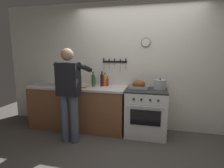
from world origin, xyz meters
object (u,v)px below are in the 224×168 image
at_px(person_cook, 69,90).
at_px(stove, 146,112).
at_px(bottle_dish_soap, 94,80).
at_px(bottle_vinegar, 80,80).
at_px(roasting_pan, 139,85).
at_px(bottle_olive_oil, 93,80).
at_px(cutting_board, 80,86).
at_px(bottle_cooking_oil, 105,80).
at_px(bottle_hot_sauce, 108,82).
at_px(stock_pot, 160,84).
at_px(bottle_wine_red, 102,80).

bearing_deg(person_cook, stove, -53.98).
bearing_deg(bottle_dish_soap, bottle_vinegar, -146.56).
bearing_deg(bottle_vinegar, roasting_pan, -3.46).
bearing_deg(stove, bottle_vinegar, 176.70).
bearing_deg(person_cook, bottle_dish_soap, 0.68).
bearing_deg(roasting_pan, bottle_olive_oil, 177.72).
distance_m(cutting_board, bottle_cooking_oil, 0.52).
distance_m(bottle_dish_soap, bottle_hot_sauce, 0.34).
distance_m(bottle_vinegar, bottle_hot_sauce, 0.58).
relative_size(bottle_olive_oil, bottle_vinegar, 1.13).
bearing_deg(bottle_cooking_oil, bottle_vinegar, -164.85).
bearing_deg(person_cook, bottle_vinegar, 18.56).
relative_size(stock_pot, bottle_cooking_oil, 0.86).
height_order(person_cook, bottle_wine_red, person_cook).
height_order(bottle_dish_soap, bottle_cooking_oil, bottle_cooking_oil).
xyz_separation_m(roasting_pan, bottle_vinegar, (-1.23, 0.07, 0.03)).
bearing_deg(roasting_pan, stock_pot, 12.02).
relative_size(stove, stock_pot, 3.91).
bearing_deg(bottle_dish_soap, bottle_olive_oil, -73.11).
relative_size(stock_pot, bottle_vinegar, 0.85).
relative_size(person_cook, stock_pot, 7.22).
xyz_separation_m(stove, bottle_wine_red, (-0.92, 0.12, 0.58)).
distance_m(roasting_pan, bottle_dish_soap, 1.01).
distance_m(stove, stock_pot, 0.60).
relative_size(person_cook, bottle_dish_soap, 7.22).
bearing_deg(bottle_hot_sauce, bottle_olive_oil, -156.09).
relative_size(stove, person_cook, 0.54).
distance_m(stove, bottle_dish_soap, 1.29).
bearing_deg(person_cook, bottle_wine_red, -16.31).
bearing_deg(stock_pot, bottle_dish_soap, 173.72).
xyz_separation_m(stock_pot, bottle_vinegar, (-1.62, -0.01, 0.02)).
relative_size(roasting_pan, cutting_board, 0.98).
xyz_separation_m(stock_pot, bottle_dish_soap, (-1.38, 0.15, 0.00)).
xyz_separation_m(cutting_board, bottle_wine_red, (0.41, 0.16, 0.12)).
height_order(roasting_pan, bottle_olive_oil, bottle_olive_oil).
relative_size(bottle_cooking_oil, bottle_hot_sauce, 1.31).
bearing_deg(bottle_vinegar, bottle_wine_red, 5.53).
relative_size(cutting_board, bottle_vinegar, 1.33).
bearing_deg(bottle_vinegar, stove, -3.30).
xyz_separation_m(stove, stock_pot, (0.24, 0.09, 0.54)).
xyz_separation_m(person_cook, cutting_board, (-0.03, 0.56, -0.04)).
bearing_deg(person_cook, bottle_hot_sauce, -21.35).
distance_m(bottle_wine_red, bottle_dish_soap, 0.25).
distance_m(roasting_pan, bottle_hot_sauce, 0.68).
bearing_deg(stock_pot, person_cook, -156.04).
bearing_deg(bottle_vinegar, bottle_cooking_oil, 15.15).
relative_size(stove, cutting_board, 2.50).
bearing_deg(bottle_dish_soap, stock_pot, -6.28).
bearing_deg(bottle_cooking_oil, bottle_hot_sauce, -36.85).
height_order(person_cook, cutting_board, person_cook).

